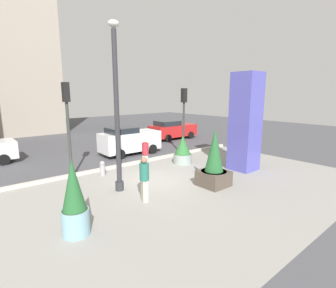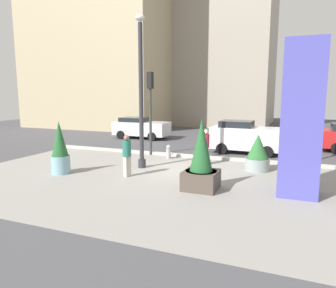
# 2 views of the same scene
# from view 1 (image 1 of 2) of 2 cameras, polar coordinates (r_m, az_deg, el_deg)

# --- Properties ---
(ground_plane) EXTENTS (60.00, 60.00, 0.00)m
(ground_plane) POSITION_cam_1_polar(r_m,az_deg,el_deg) (15.76, -11.71, -4.23)
(ground_plane) COLOR #47474C
(plaza_pavement) EXTENTS (18.00, 10.00, 0.02)m
(plaza_pavement) POSITION_cam_1_polar(r_m,az_deg,el_deg) (11.10, 3.55, -10.65)
(plaza_pavement) COLOR gray
(plaza_pavement) RESTS_ON ground_plane
(curb_strip) EXTENTS (18.00, 0.24, 0.16)m
(curb_strip) POSITION_cam_1_polar(r_m,az_deg,el_deg) (14.99, -10.11, -4.65)
(curb_strip) COLOR #B7B2A8
(curb_strip) RESTS_ON ground_plane
(lamp_post) EXTENTS (0.44, 0.44, 6.87)m
(lamp_post) POSITION_cam_1_polar(r_m,az_deg,el_deg) (10.78, -11.23, 6.85)
(lamp_post) COLOR #2D2D33
(lamp_post) RESTS_ON ground_plane
(art_pillar_blue) EXTENTS (1.28, 1.28, 5.19)m
(art_pillar_blue) POSITION_cam_1_polar(r_m,az_deg,el_deg) (14.38, 16.69, 4.60)
(art_pillar_blue) COLOR #4C4CAD
(art_pillar_blue) RESTS_ON ground_plane
(potted_plant_near_right) EXTENTS (0.80, 0.80, 2.30)m
(potted_plant_near_right) POSITION_cam_1_polar(r_m,az_deg,el_deg) (8.11, -19.98, -11.75)
(potted_plant_near_right) COLOR #7AA8B7
(potted_plant_near_right) RESTS_ON ground_plane
(potted_plant_by_pillar) EXTENTS (1.21, 1.21, 2.59)m
(potted_plant_by_pillar) POSITION_cam_1_polar(r_m,az_deg,el_deg) (11.70, 10.12, -4.15)
(potted_plant_by_pillar) COLOR #4C4238
(potted_plant_by_pillar) RESTS_ON ground_plane
(potted_plant_mid_plaza) EXTENTS (1.08, 1.08, 1.66)m
(potted_plant_mid_plaza) POSITION_cam_1_polar(r_m,az_deg,el_deg) (15.33, 3.25, -1.47)
(potted_plant_mid_plaza) COLOR gray
(potted_plant_mid_plaza) RESTS_ON ground_plane
(fire_hydrant) EXTENTS (0.36, 0.26, 0.75)m
(fire_hydrant) POSITION_cam_1_polar(r_m,az_deg,el_deg) (13.59, -14.25, -5.21)
(fire_hydrant) COLOR #99999E
(fire_hydrant) RESTS_ON ground_plane
(traffic_light_corner) EXTENTS (0.28, 0.42, 4.43)m
(traffic_light_corner) POSITION_cam_1_polar(r_m,az_deg,el_deg) (17.05, 3.49, 7.35)
(traffic_light_corner) COLOR #333833
(traffic_light_corner) RESTS_ON ground_plane
(traffic_light_far_side) EXTENTS (0.28, 0.42, 4.62)m
(traffic_light_far_side) POSITION_cam_1_polar(r_m,az_deg,el_deg) (13.18, -21.30, 5.97)
(traffic_light_far_side) COLOR #333833
(traffic_light_far_side) RESTS_ON ground_plane
(car_curb_east) EXTENTS (4.09, 2.03, 1.88)m
(car_curb_east) POSITION_cam_1_polar(r_m,az_deg,el_deg) (17.83, -8.55, 0.81)
(car_curb_east) COLOR silver
(car_curb_east) RESTS_ON ground_plane
(car_far_lane) EXTENTS (4.37, 2.17, 1.70)m
(car_far_lane) POSITION_cam_1_polar(r_m,az_deg,el_deg) (23.60, 0.94, 3.21)
(car_far_lane) COLOR red
(car_far_lane) RESTS_ON ground_plane
(pedestrian_crossing) EXTENTS (0.45, 0.45, 1.77)m
(pedestrian_crossing) POSITION_cam_1_polar(r_m,az_deg,el_deg) (9.92, -5.24, -7.28)
(pedestrian_crossing) COLOR #B2AD9E
(pedestrian_crossing) RESTS_ON ground_plane
(pedestrian_by_curb) EXTENTS (0.51, 0.51, 1.74)m
(pedestrian_by_curb) POSITION_cam_1_polar(r_m,az_deg,el_deg) (13.96, -5.01, -1.93)
(pedestrian_by_curb) COLOR #B2AD9E
(pedestrian_by_curb) RESTS_ON ground_plane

